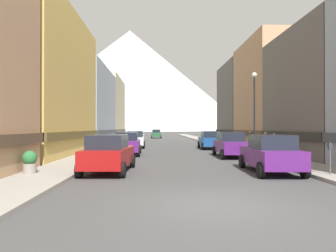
% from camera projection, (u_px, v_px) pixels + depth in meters
% --- Properties ---
extents(ground_plane, '(400.00, 400.00, 0.00)m').
position_uv_depth(ground_plane, '(213.00, 205.00, 8.20)').
color(ground_plane, '#414141').
extents(sidewalk_left, '(2.50, 100.00, 0.15)m').
position_uv_depth(sidewalk_left, '(124.00, 142.00, 42.93)').
color(sidewalk_left, gray).
rests_on(sidewalk_left, ground).
extents(sidewalk_right, '(2.50, 100.00, 0.15)m').
position_uv_depth(sidewalk_right, '(210.00, 142.00, 43.41)').
color(sidewalk_right, gray).
rests_on(sidewalk_right, ground).
extents(storefront_left_1, '(6.92, 13.53, 10.74)m').
position_uv_depth(storefront_left_1, '(33.00, 87.00, 22.57)').
color(storefront_left_1, '#D8B259').
rests_on(storefront_left_1, ground).
extents(storefront_left_2, '(8.55, 13.91, 9.42)m').
position_uv_depth(storefront_left_2, '(74.00, 108.00, 36.78)').
color(storefront_left_2, '#99A5B2').
rests_on(storefront_left_2, ground).
extents(storefront_left_3, '(8.44, 12.80, 10.38)m').
position_uv_depth(storefront_left_3, '(97.00, 110.00, 50.21)').
color(storefront_left_3, beige).
rests_on(storefront_left_3, ground).
extents(storefront_right_2, '(8.95, 9.73, 10.93)m').
position_uv_depth(storefront_right_2, '(287.00, 97.00, 30.67)').
color(storefront_right_2, tan).
rests_on(storefront_right_2, ground).
extents(storefront_right_3, '(6.38, 9.45, 10.65)m').
position_uv_depth(storefront_right_3, '(246.00, 105.00, 40.50)').
color(storefront_right_3, '#66605B').
rests_on(storefront_right_3, ground).
extents(car_left_0, '(2.24, 4.48, 1.78)m').
position_uv_depth(car_left_0, '(109.00, 153.00, 14.23)').
color(car_left_0, '#9E1111').
rests_on(car_left_0, ground).
extents(car_left_1, '(2.15, 4.44, 1.78)m').
position_uv_depth(car_left_1, '(127.00, 143.00, 23.28)').
color(car_left_1, '#591E72').
rests_on(car_left_1, ground).
extents(car_left_2, '(2.17, 4.45, 1.78)m').
position_uv_depth(car_left_2, '(135.00, 139.00, 31.62)').
color(car_left_2, silver).
rests_on(car_left_2, ground).
extents(car_right_0, '(2.26, 4.49, 1.78)m').
position_uv_depth(car_right_0, '(270.00, 154.00, 14.10)').
color(car_right_0, '#591E72').
rests_on(car_right_0, ground).
extents(car_right_1, '(2.16, 4.45, 1.78)m').
position_uv_depth(car_right_1, '(231.00, 145.00, 21.64)').
color(car_right_1, '#591E72').
rests_on(car_right_1, ground).
extents(car_right_2, '(2.19, 4.46, 1.78)m').
position_uv_depth(car_right_2, '(210.00, 140.00, 30.01)').
color(car_right_2, '#19478C').
rests_on(car_right_2, ground).
extents(car_driving_0, '(2.06, 4.40, 1.78)m').
position_uv_depth(car_driving_0, '(156.00, 134.00, 60.98)').
color(car_driving_0, '#265933').
rests_on(car_driving_0, ground).
extents(parking_meter_near, '(0.14, 0.10, 1.33)m').
position_uv_depth(parking_meter_near, '(330.00, 154.00, 12.63)').
color(parking_meter_near, '#595960').
rests_on(parking_meter_near, sidewalk_right).
extents(trash_bin_right, '(0.59, 0.59, 0.98)m').
position_uv_depth(trash_bin_right, '(284.00, 151.00, 18.56)').
color(trash_bin_right, '#4C5156').
rests_on(trash_bin_right, sidewalk_right).
extents(potted_plant_0, '(0.45, 0.45, 0.78)m').
position_uv_depth(potted_plant_0, '(91.00, 146.00, 25.15)').
color(potted_plant_0, gray).
rests_on(potted_plant_0, sidewalk_left).
extents(potted_plant_1, '(0.61, 0.61, 0.97)m').
position_uv_depth(potted_plant_1, '(30.00, 162.00, 12.94)').
color(potted_plant_1, gray).
rests_on(potted_plant_1, sidewalk_left).
extents(pedestrian_0, '(0.36, 0.36, 1.69)m').
position_uv_depth(pedestrian_0, '(250.00, 142.00, 25.01)').
color(pedestrian_0, '#333338').
rests_on(pedestrian_0, sidewalk_right).
extents(pedestrian_1, '(0.36, 0.36, 1.59)m').
position_uv_depth(pedestrian_1, '(274.00, 146.00, 19.90)').
color(pedestrian_1, brown).
rests_on(pedestrian_1, sidewalk_right).
extents(pedestrian_2, '(0.36, 0.36, 1.66)m').
position_uv_depth(pedestrian_2, '(266.00, 144.00, 21.43)').
color(pedestrian_2, navy).
rests_on(pedestrian_2, sidewalk_right).
extents(streetlamp_right, '(0.36, 0.36, 5.86)m').
position_uv_depth(streetlamp_right, '(254.00, 101.00, 21.17)').
color(streetlamp_right, black).
rests_on(streetlamp_right, sidewalk_right).
extents(mountain_backdrop, '(208.15, 208.15, 88.59)m').
position_uv_depth(mountain_backdrop, '(130.00, 80.00, 267.29)').
color(mountain_backdrop, silver).
rests_on(mountain_backdrop, ground).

